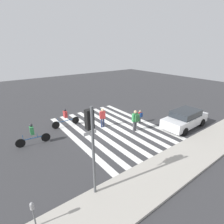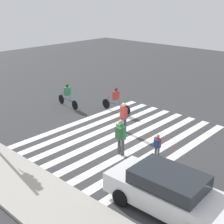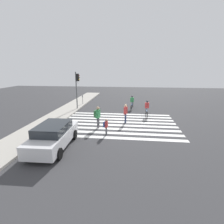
# 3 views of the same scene
# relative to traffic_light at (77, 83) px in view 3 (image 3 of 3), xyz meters

# --- Properties ---
(ground_plane) EXTENTS (60.00, 60.00, 0.00)m
(ground_plane) POSITION_rel_traffic_light_xyz_m (-4.79, -5.12, -3.04)
(ground_plane) COLOR #38383A
(sidewalk_curb) EXTENTS (36.00, 2.50, 0.14)m
(sidewalk_curb) POSITION_rel_traffic_light_xyz_m (-4.79, 1.13, -2.97)
(sidewalk_curb) COLOR #ADA89E
(sidewalk_curb) RESTS_ON ground_plane
(crosswalk_stripes) EXTENTS (6.96, 10.00, 0.01)m
(crosswalk_stripes) POSITION_rel_traffic_light_xyz_m (-4.79, -5.12, -3.03)
(crosswalk_stripes) COLOR white
(crosswalk_stripes) RESTS_ON ground_plane
(traffic_light) EXTENTS (0.60, 0.50, 4.33)m
(traffic_light) POSITION_rel_traffic_light_xyz_m (0.00, 0.00, 0.00)
(traffic_light) COLOR #515456
(traffic_light) RESTS_ON ground_plane
(parking_meter) EXTENTS (0.15, 0.15, 1.31)m
(parking_meter) POSITION_rel_traffic_light_xyz_m (2.65, 0.23, -2.06)
(parking_meter) COLOR #515456
(parking_meter) RESTS_ON ground_plane
(pedestrian_adult_tall_backpack) EXTENTS (0.53, 0.47, 1.78)m
(pedestrian_adult_tall_backpack) POSITION_rel_traffic_light_xyz_m (-6.05, -3.52, -2.00)
(pedestrian_adult_tall_backpack) COLOR #4C4C51
(pedestrian_adult_tall_backpack) RESTS_ON ground_plane
(pedestrian_adult_blue_shirt) EXTENTS (0.36, 0.32, 1.20)m
(pedestrian_adult_blue_shirt) POSITION_rel_traffic_light_xyz_m (-7.51, -4.42, -2.33)
(pedestrian_adult_blue_shirt) COLOR #4C4C51
(pedestrian_adult_blue_shirt) RESTS_ON ground_plane
(pedestrian_child_with_backpack) EXTENTS (0.50, 0.34, 1.66)m
(pedestrian_child_with_backpack) POSITION_rel_traffic_light_xyz_m (-4.35, -5.72, -2.10)
(pedestrian_child_with_backpack) COLOR navy
(pedestrian_child_with_backpack) RESTS_ON ground_plane
(cyclist_near_curb) EXTENTS (2.45, 0.40, 1.61)m
(cyclist_near_curb) POSITION_rel_traffic_light_xyz_m (-1.93, -7.76, -2.17)
(cyclist_near_curb) COLOR black
(cyclist_near_curb) RESTS_ON ground_plane
(cyclist_far_lane) EXTENTS (2.28, 0.42, 1.60)m
(cyclist_far_lane) POSITION_rel_traffic_light_xyz_m (1.11, -6.26, -2.17)
(cyclist_far_lane) COLOR black
(cyclist_far_lane) RESTS_ON ground_plane
(car_parked_far_curb) EXTENTS (4.55, 2.04, 1.50)m
(car_parked_far_curb) POSITION_rel_traffic_light_xyz_m (-9.95, -1.56, -2.26)
(car_parked_far_curb) COLOR silver
(car_parked_far_curb) RESTS_ON ground_plane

